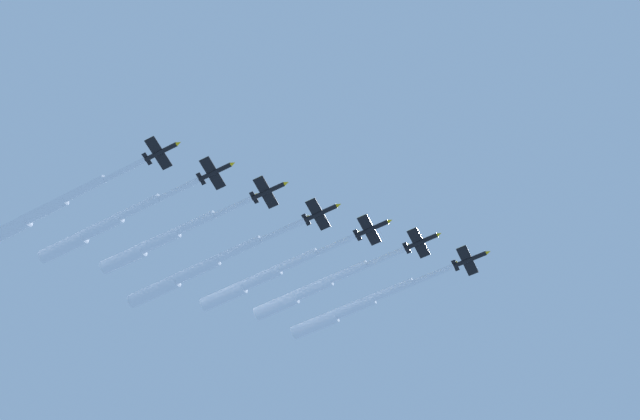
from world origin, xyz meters
name	(u,v)px	position (x,y,z in m)	size (l,w,h in m)	color
jet_lead	(353,308)	(-15.85, -26.41, 202.98)	(43.02, 39.51, 3.90)	black
jet_port_inner	(312,289)	(-4.19, -23.82, 203.50)	(40.39, 37.84, 3.86)	black
jet_starboard_inner	(260,279)	(9.65, -22.85, 201.64)	(41.09, 38.62, 3.81)	black
jet_port_mid	(194,272)	(26.10, -24.36, 200.73)	(45.86, 43.28, 3.87)	black
jet_starboard_mid	(159,241)	(36.23, -19.24, 202.77)	(40.96, 37.71, 3.87)	black
jet_port_outer	(100,228)	(50.85, -19.42, 203.21)	(42.88, 40.32, 3.89)	black
jet_starboard_outer	(44,211)	(64.92, -18.69, 203.98)	(43.92, 41.46, 3.82)	black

